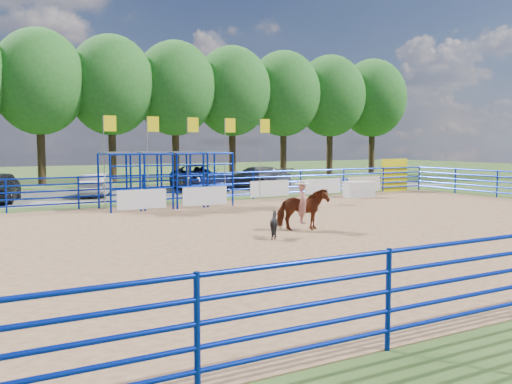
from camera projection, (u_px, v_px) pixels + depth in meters
ground at (319, 229)px, 19.90m from camera, size 120.00×120.00×0.00m
arena_dirt at (319, 229)px, 19.90m from camera, size 30.00×20.00×0.02m
gravel_strip at (154, 192)px, 34.63m from camera, size 40.00×10.00×0.01m
announcer_table at (359, 189)px, 31.09m from camera, size 1.71×1.02×0.86m
horse_and_rider at (303, 206)px, 19.37m from camera, size 1.86×1.27×2.39m
calf at (274, 225)px, 17.85m from camera, size 0.91×0.85×0.84m
car_b at (96, 185)px, 31.77m from camera, size 2.76×4.10×1.28m
car_c at (200, 178)px, 35.53m from camera, size 3.31×6.01×1.59m
car_d at (256, 178)px, 36.89m from camera, size 3.55×5.39×1.45m
perimeter_fence at (319, 207)px, 19.84m from camera, size 30.10×20.10×1.50m
chute_assembly at (174, 180)px, 26.51m from camera, size 19.32×2.41×4.20m
treeline at (111, 80)px, 41.77m from camera, size 56.40×6.40×11.24m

